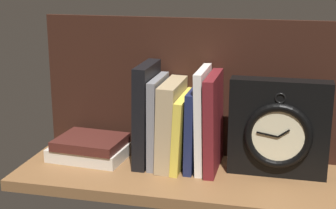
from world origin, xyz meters
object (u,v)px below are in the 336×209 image
(book_black_skeptic, at_px, (147,114))
(book_gray_chess, at_px, (158,121))
(book_navy_bierce, at_px, (194,128))
(book_yellow_seinlanguage, at_px, (185,131))
(book_stack_side, at_px, (90,148))
(book_maroon_dawkins, at_px, (214,122))
(book_white_catcher, at_px, (203,119))
(framed_clock, at_px, (279,129))
(book_tan_shortstories, at_px, (171,124))

(book_black_skeptic, relative_size, book_gray_chess, 1.14)
(book_navy_bierce, bearing_deg, book_yellow_seinlanguage, 180.00)
(book_black_skeptic, xyz_separation_m, book_stack_side, (-0.14, -0.01, -0.09))
(book_maroon_dawkins, distance_m, book_stack_side, 0.31)
(book_yellow_seinlanguage, relative_size, book_white_catcher, 0.73)
(book_navy_bierce, relative_size, framed_clock, 0.85)
(book_tan_shortstories, relative_size, book_navy_bierce, 1.07)
(book_yellow_seinlanguage, distance_m, book_stack_side, 0.24)
(book_tan_shortstories, bearing_deg, book_gray_chess, 180.00)
(book_tan_shortstories, relative_size, book_maroon_dawkins, 0.90)
(book_maroon_dawkins, bearing_deg, book_gray_chess, 180.00)
(book_black_skeptic, bearing_deg, book_gray_chess, 0.00)
(book_yellow_seinlanguage, bearing_deg, book_maroon_dawkins, 0.00)
(book_navy_bierce, xyz_separation_m, framed_clock, (0.19, -0.01, 0.01))
(book_gray_chess, xyz_separation_m, book_stack_side, (-0.17, -0.01, -0.08))
(book_tan_shortstories, height_order, book_white_catcher, book_white_catcher)
(book_navy_bierce, bearing_deg, book_stack_side, -177.39)
(book_navy_bierce, relative_size, book_maroon_dawkins, 0.84)
(book_tan_shortstories, distance_m, book_navy_bierce, 0.05)
(book_gray_chess, relative_size, book_navy_bierce, 1.12)
(book_yellow_seinlanguage, xyz_separation_m, framed_clock, (0.21, -0.01, 0.02))
(book_white_catcher, height_order, book_maroon_dawkins, book_white_catcher)
(book_maroon_dawkins, bearing_deg, book_black_skeptic, 180.00)
(book_gray_chess, height_order, book_tan_shortstories, book_gray_chess)
(book_tan_shortstories, bearing_deg, book_white_catcher, 0.00)
(book_navy_bierce, bearing_deg, book_maroon_dawkins, 0.00)
(book_gray_chess, height_order, book_navy_bierce, book_gray_chess)
(book_gray_chess, bearing_deg, book_yellow_seinlanguage, 0.00)
(book_tan_shortstories, distance_m, framed_clock, 0.25)
(book_black_skeptic, bearing_deg, book_maroon_dawkins, 0.00)
(book_maroon_dawkins, bearing_deg, framed_clock, -3.45)
(book_navy_bierce, relative_size, book_white_catcher, 0.80)
(book_black_skeptic, distance_m, book_yellow_seinlanguage, 0.10)
(book_gray_chess, relative_size, book_maroon_dawkins, 0.94)
(book_black_skeptic, distance_m, framed_clock, 0.31)
(book_gray_chess, height_order, book_maroon_dawkins, book_maroon_dawkins)
(book_gray_chess, distance_m, book_maroon_dawkins, 0.13)
(book_tan_shortstories, bearing_deg, book_maroon_dawkins, 0.00)
(book_gray_chess, bearing_deg, book_black_skeptic, 180.00)
(book_black_skeptic, distance_m, book_stack_side, 0.17)
(framed_clock, bearing_deg, book_gray_chess, 178.18)
(book_gray_chess, relative_size, book_tan_shortstories, 1.04)
(book_navy_bierce, distance_m, book_stack_side, 0.27)
(book_white_catcher, distance_m, framed_clock, 0.17)
(book_stack_side, bearing_deg, book_white_catcher, 2.41)
(book_gray_chess, bearing_deg, book_navy_bierce, 0.00)
(framed_clock, bearing_deg, book_yellow_seinlanguage, 177.64)
(book_black_skeptic, height_order, book_stack_side, book_black_skeptic)
(book_gray_chess, height_order, framed_clock, framed_clock)
(book_gray_chess, relative_size, book_white_catcher, 0.89)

